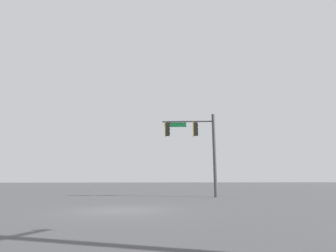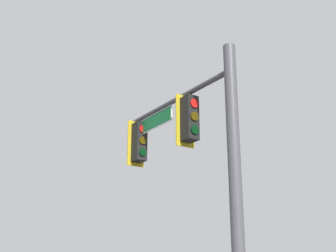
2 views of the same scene
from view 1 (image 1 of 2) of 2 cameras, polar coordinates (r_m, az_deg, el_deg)
ground_plane at (r=12.25m, az=-10.25°, el=-17.66°), size 400.00×400.00×0.00m
signal_pole_near at (r=21.96m, az=6.80°, el=-3.44°), size 4.35×1.26×6.80m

